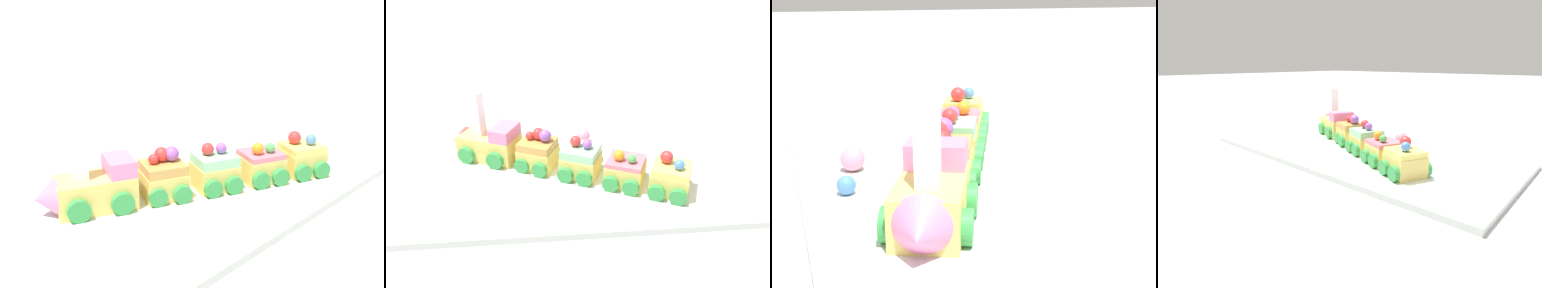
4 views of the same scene
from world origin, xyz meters
TOP-DOWN VIEW (x-y plane):
  - ground_plane at (0.00, 0.00)m, footprint 10.00×10.00m
  - display_board at (0.00, 0.00)m, footprint 0.69×0.33m
  - cake_train_locomotive at (0.14, -0.06)m, footprint 0.15×0.11m
  - cake_car_caramel at (0.04, -0.02)m, footprint 0.09×0.09m
  - cake_car_mint at (-0.04, 0.01)m, footprint 0.09×0.09m
  - cake_car_strawberry at (-0.11, 0.05)m, footprint 0.09×0.09m
  - cake_car_lemon at (-0.18, 0.08)m, footprint 0.09×0.09m
  - gumball_blue at (0.02, -0.12)m, footprint 0.02×0.02m
  - gumball_pink at (-0.05, -0.10)m, footprint 0.03×0.03m

SIDE VIEW (x-z plane):
  - ground_plane at x=0.00m, z-range 0.00..0.00m
  - display_board at x=0.00m, z-range 0.00..0.01m
  - gumball_blue at x=0.02m, z-range 0.01..0.03m
  - gumball_pink at x=-0.05m, z-range 0.01..0.04m
  - cake_car_strawberry at x=-0.11m, z-range 0.00..0.07m
  - cake_car_lemon at x=-0.18m, z-range 0.00..0.07m
  - cake_car_mint at x=-0.04m, z-range 0.00..0.07m
  - cake_car_caramel at x=0.04m, z-range 0.00..0.08m
  - cake_train_locomotive at x=0.14m, z-range -0.02..0.11m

